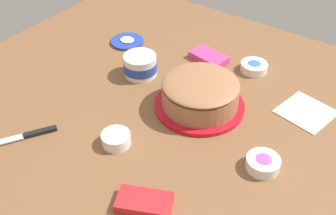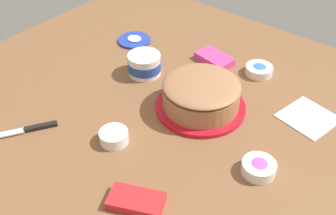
{
  "view_description": "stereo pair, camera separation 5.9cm",
  "coord_description": "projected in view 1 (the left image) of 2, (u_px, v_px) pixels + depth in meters",
  "views": [
    {
      "loc": [
        -0.59,
        0.73,
        0.82
      ],
      "look_at": [
        -0.03,
        -0.05,
        0.04
      ],
      "focal_mm": 43.61,
      "sensor_mm": 36.0,
      "label": 1
    },
    {
      "loc": [
        -0.63,
        0.69,
        0.82
      ],
      "look_at": [
        -0.03,
        -0.05,
        0.04
      ],
      "focal_mm": 43.61,
      "sensor_mm": 36.0,
      "label": 2
    }
  ],
  "objects": [
    {
      "name": "sprinkle_bowl_orange",
      "position": [
        116.0,
        139.0,
        1.16
      ],
      "size": [
        0.08,
        0.08,
        0.04
      ],
      "color": "white",
      "rests_on": "ground_plane"
    },
    {
      "name": "frosting_tub_lid",
      "position": [
        127.0,
        41.0,
        1.6
      ],
      "size": [
        0.13,
        0.13,
        0.02
      ],
      "color": "#233DAD",
      "rests_on": "ground_plane"
    },
    {
      "name": "frosted_cake",
      "position": [
        200.0,
        94.0,
        1.27
      ],
      "size": [
        0.28,
        0.28,
        0.11
      ],
      "color": "red",
      "rests_on": "ground_plane"
    },
    {
      "name": "candy_box_upper",
      "position": [
        209.0,
        57.0,
        1.5
      ],
      "size": [
        0.15,
        0.1,
        0.03
      ],
      "primitive_type": "cube",
      "rotation": [
        0.0,
        0.0,
        -0.17
      ],
      "color": "#E53D8E",
      "rests_on": "ground_plane"
    },
    {
      "name": "sprinkle_bowl_rainbow",
      "position": [
        263.0,
        163.0,
        1.09
      ],
      "size": [
        0.09,
        0.09,
        0.04
      ],
      "color": "white",
      "rests_on": "ground_plane"
    },
    {
      "name": "ground_plane",
      "position": [
        150.0,
        121.0,
        1.24
      ],
      "size": [
        1.54,
        1.54,
        0.0
      ],
      "primitive_type": "plane",
      "color": "brown"
    },
    {
      "name": "candy_box_lower",
      "position": [
        144.0,
        202.0,
        0.99
      ],
      "size": [
        0.15,
        0.12,
        0.02
      ],
      "primitive_type": "cube",
      "rotation": [
        0.0,
        0.0,
        0.43
      ],
      "color": "red",
      "rests_on": "ground_plane"
    },
    {
      "name": "frosting_tub",
      "position": [
        140.0,
        65.0,
        1.41
      ],
      "size": [
        0.12,
        0.12,
        0.08
      ],
      "color": "white",
      "rests_on": "ground_plane"
    },
    {
      "name": "spreading_knife",
      "position": [
        23.0,
        136.0,
        1.18
      ],
      "size": [
        0.14,
        0.21,
        0.01
      ],
      "color": "silver",
      "rests_on": "ground_plane"
    },
    {
      "name": "sprinkle_bowl_blue",
      "position": [
        254.0,
        67.0,
        1.44
      ],
      "size": [
        0.09,
        0.09,
        0.03
      ],
      "color": "white",
      "rests_on": "ground_plane"
    },
    {
      "name": "paper_napkin",
      "position": [
        306.0,
        112.0,
        1.27
      ],
      "size": [
        0.18,
        0.18,
        0.01
      ],
      "primitive_type": "cube",
      "rotation": [
        0.0,
        0.0,
        -0.2
      ],
      "color": "white",
      "rests_on": "ground_plane"
    }
  ]
}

